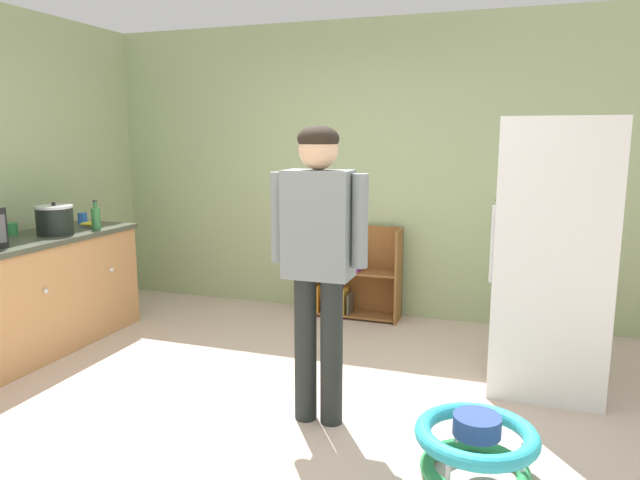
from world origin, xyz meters
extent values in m
plane|color=#C7AF9E|center=(0.00, 0.00, 0.00)|extent=(12.00, 12.00, 0.00)
cube|color=#9DB07E|center=(0.00, 2.33, 1.35)|extent=(5.20, 0.06, 2.70)
cube|color=#A1B281|center=(-2.63, 0.80, 1.35)|extent=(0.06, 2.99, 2.70)
cube|color=tan|center=(-2.20, 0.28, 0.43)|extent=(0.60, 2.17, 0.86)
cube|color=#45493B|center=(-2.20, 0.28, 0.88)|extent=(0.64, 2.21, 0.04)
sphere|color=silver|center=(-1.89, 0.28, 0.56)|extent=(0.04, 0.04, 0.04)
sphere|color=silver|center=(-1.89, 1.01, 0.56)|extent=(0.04, 0.04, 0.04)
cube|color=white|center=(1.54, 1.07, 0.89)|extent=(0.70, 0.68, 1.78)
cylinder|color=silver|center=(1.18, 0.90, 0.98)|extent=(0.02, 0.02, 0.50)
cube|color=#333333|center=(1.19, 1.07, 1.28)|extent=(0.01, 0.67, 0.01)
cube|color=brown|center=(-0.44, 2.11, 0.42)|extent=(0.02, 0.28, 0.85)
cube|color=brown|center=(0.34, 2.11, 0.42)|extent=(0.02, 0.28, 0.85)
cube|color=brown|center=(-0.05, 2.24, 0.42)|extent=(0.80, 0.02, 0.85)
cube|color=brown|center=(-0.05, 2.11, 0.03)|extent=(0.76, 0.24, 0.02)
cube|color=brown|center=(-0.05, 2.11, 0.43)|extent=(0.76, 0.24, 0.02)
cube|color=orange|center=(-0.40, 2.08, 0.16)|extent=(0.02, 0.17, 0.25)
cube|color=#433F3F|center=(-0.40, 2.08, 0.53)|extent=(0.03, 0.17, 0.18)
cube|color=#80428A|center=(-0.34, 2.08, 0.12)|extent=(0.02, 0.17, 0.16)
cube|color=#872F90|center=(-0.35, 2.08, 0.54)|extent=(0.03, 0.17, 0.20)
cube|color=orange|center=(-0.29, 2.08, 0.16)|extent=(0.02, 0.17, 0.24)
cube|color=purple|center=(-0.27, 2.08, 0.55)|extent=(0.02, 0.17, 0.22)
cube|color=gold|center=(-0.25, 2.08, 0.16)|extent=(0.03, 0.17, 0.25)
cube|color=beige|center=(-0.21, 2.08, 0.55)|extent=(0.03, 0.17, 0.21)
cube|color=gold|center=(-0.15, 2.08, 0.16)|extent=(0.03, 0.17, 0.23)
cube|color=olive|center=(-0.19, 2.08, 0.55)|extent=(0.03, 0.17, 0.22)
cube|color=gold|center=(-0.16, 2.08, 0.15)|extent=(0.03, 0.17, 0.22)
cube|color=beige|center=(-0.15, 2.08, 0.53)|extent=(0.03, 0.17, 0.18)
cube|color=#4A4536|center=(-0.10, 2.08, 0.14)|extent=(0.02, 0.17, 0.19)
cube|color=purple|center=(-0.03, 2.08, 0.54)|extent=(0.02, 0.17, 0.18)
cylinder|color=#242826|center=(0.19, 0.11, 0.44)|extent=(0.13, 0.13, 0.87)
cylinder|color=#242826|center=(0.35, 0.11, 0.44)|extent=(0.13, 0.13, 0.87)
cube|color=gray|center=(0.27, 0.11, 1.18)|extent=(0.38, 0.22, 0.61)
cylinder|color=gray|center=(0.03, 0.11, 1.21)|extent=(0.09, 0.09, 0.52)
cylinder|color=gray|center=(0.51, 0.11, 1.21)|extent=(0.09, 0.09, 0.52)
sphere|color=#E0B186|center=(0.27, 0.11, 1.59)|extent=(0.22, 0.22, 0.22)
ellipsoid|color=black|center=(0.27, 0.11, 1.65)|extent=(0.23, 0.23, 0.14)
torus|color=#298A4A|center=(1.19, -0.19, 0.04)|extent=(0.54, 0.54, 0.07)
torus|color=#2AA7B8|center=(1.19, -0.19, 0.22)|extent=(0.60, 0.60, 0.08)
cylinder|color=navy|center=(1.19, -0.19, 0.27)|extent=(0.23, 0.23, 0.10)
cylinder|color=silver|center=(1.41, -0.19, 0.13)|extent=(0.02, 0.02, 0.18)
cylinder|color=silver|center=(1.08, 0.01, 0.13)|extent=(0.02, 0.02, 0.18)
cylinder|color=silver|center=(1.08, -0.38, 0.13)|extent=(0.02, 0.02, 0.18)
cylinder|color=black|center=(-2.12, 0.67, 1.00)|extent=(0.28, 0.28, 0.21)
cylinder|color=silver|center=(-2.12, 0.67, 1.12)|extent=(0.28, 0.28, 0.02)
sphere|color=black|center=(-2.12, 0.67, 1.14)|extent=(0.03, 0.03, 0.03)
ellipsoid|color=yellow|center=(-2.15, 1.08, 0.93)|extent=(0.11, 0.15, 0.04)
ellipsoid|color=yellow|center=(-2.13, 1.08, 0.93)|extent=(0.07, 0.16, 0.04)
ellipsoid|color=yellow|center=(-2.12, 1.08, 0.93)|extent=(0.07, 0.16, 0.04)
ellipsoid|color=yellow|center=(-2.11, 1.08, 0.93)|extent=(0.11, 0.15, 0.04)
cylinder|color=#33753D|center=(-1.98, 0.98, 0.99)|extent=(0.07, 0.07, 0.18)
cylinder|color=#33753D|center=(-1.98, 0.98, 1.10)|extent=(0.03, 0.03, 0.05)
cylinder|color=black|center=(-1.98, 0.98, 1.14)|extent=(0.04, 0.03, 0.02)
cylinder|color=green|center=(-2.42, 0.55, 0.95)|extent=(0.08, 0.08, 0.09)
cylinder|color=blue|center=(-2.32, 1.21, 0.95)|extent=(0.08, 0.08, 0.09)
camera|label=1|loc=(1.31, -2.92, 1.66)|focal=32.55mm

